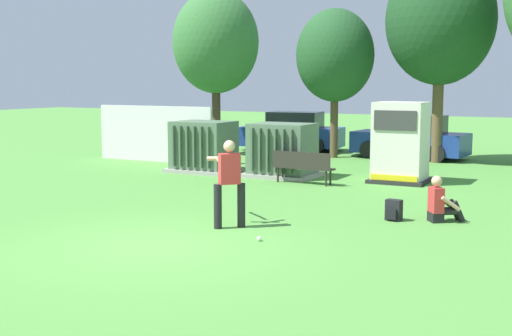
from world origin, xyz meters
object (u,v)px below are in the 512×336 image
object	(u,v)px
generator_enclosure	(400,143)
parked_car_leftmost	(293,132)
transformer_west	(204,147)
backpack	(394,210)
batter	(229,179)
sports_ball	(259,239)
parked_car_left_of_center	(411,138)
park_bench	(303,165)
transformer_mid_west	(282,151)
seated_spectator	(441,204)

from	to	relation	value
generator_enclosure	parked_car_leftmost	xyz separation A→B (m)	(-6.53, 6.91, -0.38)
transformer_west	backpack	xyz separation A→B (m)	(7.60, -4.75, -0.57)
generator_enclosure	backpack	size ratio (longest dim) A/B	5.23
batter	parked_car_leftmost	xyz separation A→B (m)	(-5.21, 14.46, -0.22)
generator_enclosure	batter	size ratio (longest dim) A/B	1.32
sports_ball	transformer_west	bearing A→B (deg)	127.82
batter	parked_car_left_of_center	world-z (taller)	batter
generator_enclosure	batter	world-z (taller)	generator_enclosure
backpack	parked_car_leftmost	size ratio (longest dim) A/B	0.10
sports_ball	park_bench	bearing A→B (deg)	107.32
batter	parked_car_left_of_center	distance (m)	13.80
batter	backpack	size ratio (longest dim) A/B	3.95
transformer_west	backpack	world-z (taller)	transformer_west
backpack	parked_car_left_of_center	xyz separation A→B (m)	(-2.74, 11.65, 0.54)
transformer_mid_west	backpack	size ratio (longest dim) A/B	4.77
sports_ball	parked_car_left_of_center	bearing A→B (deg)	94.33
generator_enclosure	sports_ball	size ratio (longest dim) A/B	25.56
transformer_mid_west	parked_car_left_of_center	world-z (taller)	same
generator_enclosure	sports_ball	distance (m)	8.40
transformer_west	batter	world-z (taller)	batter
batter	parked_car_leftmost	distance (m)	15.37
batter	parked_car_leftmost	world-z (taller)	batter
transformer_west	transformer_mid_west	distance (m)	2.73
batter	backpack	bearing A→B (deg)	38.40
park_bench	sports_ball	bearing A→B (deg)	-72.68
generator_enclosure	sports_ball	world-z (taller)	generator_enclosure
parked_car_leftmost	batter	bearing A→B (deg)	-70.20
transformer_west	generator_enclosure	distance (m)	6.25
generator_enclosure	backpack	world-z (taller)	generator_enclosure
seated_spectator	parked_car_left_of_center	xyz separation A→B (m)	(-3.63, 11.31, 0.38)
transformer_mid_west	sports_ball	bearing A→B (deg)	-67.47
sports_ball	parked_car_leftmost	size ratio (longest dim) A/B	0.02
generator_enclosure	parked_car_leftmost	world-z (taller)	generator_enclosure
transformer_west	parked_car_left_of_center	distance (m)	8.44
park_bench	batter	xyz separation A→B (m)	(1.03, -5.98, 0.44)
sports_ball	parked_car_left_of_center	size ratio (longest dim) A/B	0.02
transformer_west	sports_ball	bearing A→B (deg)	-52.18
parked_car_leftmost	parked_car_left_of_center	xyz separation A→B (m)	(5.18, -0.66, 0.00)
transformer_west	transformer_mid_west	world-z (taller)	same
sports_ball	backpack	world-z (taller)	backpack
transformer_west	sports_ball	xyz separation A→B (m)	(5.96, -7.68, -0.74)
transformer_mid_west	seated_spectator	distance (m)	7.35
sports_ball	backpack	bearing A→B (deg)	60.85
seated_spectator	parked_car_left_of_center	distance (m)	11.89
parked_car_left_of_center	transformer_mid_west	bearing A→B (deg)	-107.51
transformer_mid_west	backpack	distance (m)	6.92
generator_enclosure	park_bench	xyz separation A→B (m)	(-2.35, -1.57, -0.60)
parked_car_left_of_center	transformer_west	bearing A→B (deg)	-125.14
park_bench	parked_car_left_of_center	xyz separation A→B (m)	(1.00, 7.83, 0.22)
transformer_mid_west	sports_ball	size ratio (longest dim) A/B	23.33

